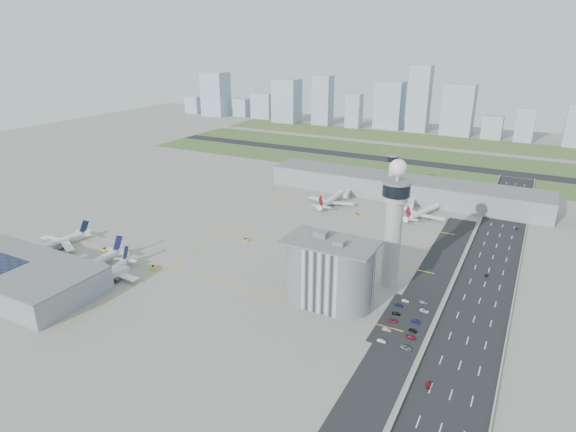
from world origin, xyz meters
The scene contains 63 objects.
ground centered at (0.00, 0.00, 0.00)m, with size 1000.00×1000.00×0.00m, color #9A978F.
grass_strip_0 centered at (-20.00, 225.00, 0.04)m, with size 480.00×50.00×0.08m, color #4E6D34.
grass_strip_1 centered at (-20.00, 300.00, 0.04)m, with size 480.00×60.00×0.08m, color #3B5829.
grass_strip_2 centered at (-20.00, 380.00, 0.04)m, with size 480.00×70.00×0.08m, color #485B2B.
runway centered at (-20.00, 262.00, 0.06)m, with size 480.00×22.00×0.10m, color black.
highway centered at (115.00, 0.00, 0.05)m, with size 28.00×500.00×0.10m, color black.
barrier_left centered at (101.00, 0.00, 0.60)m, with size 0.60×500.00×1.20m, color #9E9E99.
barrier_right centered at (129.00, 0.00, 0.60)m, with size 0.60×500.00×1.20m, color #9E9E99.
landside_road centered at (90.00, -10.00, 0.04)m, with size 18.00×260.00×0.08m, color black.
parking_lot centered at (88.00, -22.00, 0.05)m, with size 20.00×44.00×0.10m, color black.
taxiway_line_h_0 centered at (-40.00, -30.00, 0.01)m, with size 260.00×0.60×0.01m, color yellow.
taxiway_line_h_1 centered at (-40.00, 30.00, 0.01)m, with size 260.00×0.60×0.01m, color yellow.
taxiway_line_h_2 centered at (-40.00, 90.00, 0.01)m, with size 260.00×0.60×0.01m, color yellow.
taxiway_line_v centered at (-40.00, 30.00, 0.01)m, with size 0.60×260.00×0.01m, color yellow.
control_tower centered at (72.00, 8.00, 35.04)m, with size 14.00×14.00×64.50m.
secondary_tower centered at (30.00, 150.00, 18.80)m, with size 8.60×8.60×31.90m.
admin_building centered at (51.99, -22.00, 15.30)m, with size 42.00×24.00×33.50m.
terminal_pier centered at (40.00, 148.00, 7.90)m, with size 210.00×32.00×15.80m.
near_terminal centered at (-88.07, -82.02, 6.43)m, with size 84.00×42.00×13.00m.
airplane_near_a centered at (-114.43, -40.42, 5.71)m, with size 40.79×34.67×11.42m, color white, non-canonical shape.
airplane_near_b centered at (-71.90, -52.90, 6.38)m, with size 45.55×38.72×12.75m, color white, non-canonical shape.
airplane_near_c centered at (-56.24, -55.66, 5.58)m, with size 39.86×33.88×11.16m, color white, non-canonical shape.
airplane_far_a centered at (-2.39, 107.67, 5.98)m, with size 42.73×36.32×11.96m, color white, non-canonical shape.
airplane_far_b centered at (63.90, 112.41, 5.83)m, with size 41.65×35.41×11.66m, color white, non-canonical shape.
jet_bridge_near_0 centered at (-113.00, -61.00, 2.85)m, with size 14.00×3.00×5.70m, color silver, non-canonical shape.
jet_bridge_near_1 centered at (-83.00, -61.00, 2.85)m, with size 14.00×3.00×5.70m, color silver, non-canonical shape.
jet_bridge_near_2 centered at (-53.00, -61.00, 2.85)m, with size 14.00×3.00×5.70m, color silver, non-canonical shape.
jet_bridge_far_0 centered at (2.00, 132.00, 2.85)m, with size 14.00×3.00×5.70m, color silver, non-canonical shape.
jet_bridge_far_1 centered at (52.00, 132.00, 2.85)m, with size 14.00×3.00×5.70m, color silver, non-canonical shape.
tug_0 centered at (-76.00, -41.58, 1.01)m, with size 2.38×3.46×2.01m, color #DCC703, non-canonical shape.
tug_1 centered at (-86.08, -30.88, 0.94)m, with size 2.21×3.22×1.87m, color yellow, non-canonical shape.
tug_2 centered at (-44.73, -35.28, 1.05)m, with size 2.48×3.60×2.09m, color yellow, non-canonical shape.
tug_3 centered at (-21.36, 19.72, 0.88)m, with size 2.07×3.01×1.75m, color orange, non-canonical shape.
tug_4 centered at (23.12, 93.85, 0.81)m, with size 1.93×2.80×1.63m, color orange, non-canonical shape.
tug_5 centered at (40.19, 113.99, 0.82)m, with size 1.95×2.83×1.64m, color #CEA700, non-canonical shape.
car_lot_0 centered at (84.09, -41.47, 0.66)m, with size 1.55×3.86×1.31m, color white.
car_lot_1 centered at (83.53, -32.65, 0.64)m, with size 1.35×3.88×1.28m, color gray.
car_lot_2 centered at (83.90, -24.75, 0.58)m, with size 1.92×4.17×1.16m, color #AB1C31.
car_lot_3 centered at (83.49, -18.47, 0.55)m, with size 1.54×3.78×1.10m, color black.
car_lot_4 centered at (82.64, -10.78, 0.61)m, with size 1.45×3.60×1.23m, color #121F4C.
car_lot_5 centered at (84.18, -5.49, 0.55)m, with size 1.16×3.32×1.09m, color white.
car_lot_6 centered at (94.14, -41.57, 0.66)m, with size 2.19×4.74×1.32m, color gray.
car_lot_7 centered at (94.04, -33.38, 0.61)m, with size 1.70×4.17×1.21m, color maroon.
car_lot_8 centered at (93.52, -28.21, 0.61)m, with size 1.44×3.58×1.22m, color black.
car_lot_9 centered at (92.83, -20.87, 0.62)m, with size 1.31×3.76×1.24m, color #0F0F4B.
car_lot_10 centered at (94.18, -10.25, 0.61)m, with size 2.03×4.40×1.22m, color silver.
car_lot_11 centered at (92.03, -2.98, 0.61)m, with size 1.71×4.20×1.22m, color gray.
car_hw_0 centered at (107.10, -59.40, 0.64)m, with size 1.51×3.74×1.28m, color maroon.
car_hw_1 centered at (114.46, 39.80, 0.56)m, with size 1.18×3.39×1.12m, color black.
car_hw_2 centered at (123.13, 117.83, 0.59)m, with size 1.96×4.24×1.18m, color navy.
car_hw_4 centered at (108.49, 180.29, 0.55)m, with size 1.31×3.26×1.11m, color gray.
skyline_bldg_0 centered at (-377.77, 421.70, 13.25)m, with size 24.05×19.24×26.50m, color #9EADC1.
skyline_bldg_1 centered at (-331.22, 417.61, 32.80)m, with size 37.63×30.10×65.60m, color #9EADC1.
skyline_bldg_2 centered at (-291.25, 430.16, 13.39)m, with size 22.81×18.25×26.79m, color #9EADC1.
skyline_bldg_3 centered at (-252.58, 431.35, 18.47)m, with size 32.30×25.84×36.93m, color #9EADC1.
skyline_bldg_4 centered at (-204.47, 415.19, 30.18)m, with size 35.81×28.65×60.36m, color #9EADC1.
skyline_bldg_5 centered at (-150.11, 419.66, 33.44)m, with size 25.49×20.39×66.89m, color #9EADC1.
skyline_bldg_6 centered at (-102.68, 417.90, 22.60)m, with size 20.04×16.03×45.20m, color #9EADC1.
skyline_bldg_7 centered at (-59.44, 436.89, 30.61)m, with size 35.76×28.61×61.22m, color #9EADC1.
skyline_bldg_8 centered at (-19.42, 431.56, 41.69)m, with size 26.33×21.06×83.39m, color #9EADC1.
skyline_bldg_9 centered at (30.27, 432.32, 31.06)m, with size 36.96×29.57×62.11m, color #9EADC1.
skyline_bldg_10 centered at (73.27, 423.68, 13.87)m, with size 23.01×18.41×27.75m, color #9EADC1.
skyline_bldg_11 centered at (108.28, 423.34, 19.48)m, with size 20.22×16.18×38.97m, color #9EADC1.
Camera 1 is at (128.24, -205.96, 117.34)m, focal length 30.00 mm.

